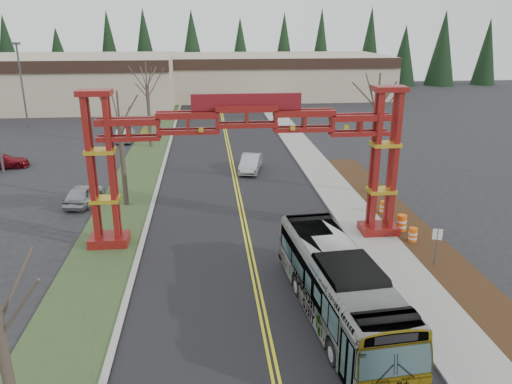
{
  "coord_description": "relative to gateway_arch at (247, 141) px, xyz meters",
  "views": [
    {
      "loc": [
        -2.2,
        -9.09,
        12.18
      ],
      "look_at": [
        0.27,
        15.44,
        3.83
      ],
      "focal_mm": 35.0,
      "sensor_mm": 36.0,
      "label": 1
    }
  ],
  "objects": [
    {
      "name": "road",
      "position": [
        -0.0,
        7.0,
        -5.97
      ],
      "size": [
        12.0,
        110.0,
        0.02
      ],
      "primitive_type": "cube",
      "color": "black",
      "rests_on": "ground"
    },
    {
      "name": "lane_line_left",
      "position": [
        -0.12,
        7.0,
        -5.96
      ],
      "size": [
        0.12,
        100.0,
        0.01
      ],
      "primitive_type": "cube",
      "color": "yellow",
      "rests_on": "road"
    },
    {
      "name": "lane_line_right",
      "position": [
        0.12,
        7.0,
        -5.96
      ],
      "size": [
        0.12,
        100.0,
        0.01
      ],
      "primitive_type": "cube",
      "color": "yellow",
      "rests_on": "road"
    },
    {
      "name": "curb_right",
      "position": [
        6.15,
        7.0,
        -5.91
      ],
      "size": [
        0.3,
        110.0,
        0.15
      ],
      "primitive_type": "cube",
      "color": "#A1A19C",
      "rests_on": "ground"
    },
    {
      "name": "sidewalk_right",
      "position": [
        7.6,
        7.0,
        -5.91
      ],
      "size": [
        2.6,
        110.0,
        0.14
      ],
      "primitive_type": "cube",
      "color": "gray",
      "rests_on": "ground"
    },
    {
      "name": "landscape_strip",
      "position": [
        10.2,
        -8.0,
        -5.92
      ],
      "size": [
        2.6,
        50.0,
        0.12
      ],
      "primitive_type": "cube",
      "color": "black",
      "rests_on": "ground"
    },
    {
      "name": "grass_median",
      "position": [
        -8.0,
        7.0,
        -5.94
      ],
      "size": [
        4.0,
        110.0,
        0.08
      ],
      "primitive_type": "cube",
      "color": "#314924",
      "rests_on": "ground"
    },
    {
      "name": "curb_left",
      "position": [
        -6.15,
        7.0,
        -5.91
      ],
      "size": [
        0.3,
        110.0,
        0.15
      ],
      "primitive_type": "cube",
      "color": "#A1A19C",
      "rests_on": "ground"
    },
    {
      "name": "gateway_arch",
      "position": [
        0.0,
        0.0,
        0.0
      ],
      "size": [
        18.2,
        1.6,
        8.9
      ],
      "color": "#600F0C",
      "rests_on": "ground"
    },
    {
      "name": "retail_building_west",
      "position": [
        -30.0,
        53.96,
        -2.22
      ],
      "size": [
        46.0,
        22.3,
        7.5
      ],
      "color": "tan",
      "rests_on": "ground"
    },
    {
      "name": "retail_building_east",
      "position": [
        10.0,
        61.95,
        -2.47
      ],
      "size": [
        38.0,
        20.3,
        7.0
      ],
      "color": "tan",
      "rests_on": "ground"
    },
    {
      "name": "conifer_treeline",
      "position": [
        0.25,
        74.0,
        0.5
      ],
      "size": [
        116.1,
        5.6,
        13.0
      ],
      "color": "black",
      "rests_on": "ground"
    },
    {
      "name": "transit_bus",
      "position": [
        3.18,
        -8.73,
        -4.42
      ],
      "size": [
        3.55,
        11.38,
        3.12
      ],
      "primitive_type": "imported",
      "rotation": [
        0.0,
        0.0,
        0.08
      ],
      "color": "#9D9EA4",
      "rests_on": "ground"
    },
    {
      "name": "silver_sedan",
      "position": [
        1.5,
        14.36,
        -5.26
      ],
      "size": [
        2.48,
        4.64,
        1.45
      ],
      "primitive_type": "imported",
      "rotation": [
        0.0,
        0.0,
        -0.23
      ],
      "color": "#A5A8AD",
      "rests_on": "ground"
    },
    {
      "name": "parked_car_near_a",
      "position": [
        -11.0,
        7.35,
        -5.25
      ],
      "size": [
        2.39,
        4.52,
        1.46
      ],
      "primitive_type": "imported",
      "rotation": [
        0.0,
        0.0,
        2.98
      ],
      "color": "#9E9FA5",
      "rests_on": "ground"
    },
    {
      "name": "parked_car_mid_a",
      "position": [
        -20.28,
        17.49,
        -5.35
      ],
      "size": [
        4.68,
        2.72,
        1.27
      ],
      "primitive_type": "imported",
      "rotation": [
        0.0,
        0.0,
        1.79
      ],
      "color": "maroon",
      "rests_on": "ground"
    },
    {
      "name": "parked_car_far_a",
      "position": [
        -11.0,
        27.18,
        -5.25
      ],
      "size": [
        1.58,
        4.44,
        1.46
      ],
      "primitive_type": "imported",
      "rotation": [
        0.0,
        0.0,
        3.15
      ],
      "color": "#AFB4B7",
      "rests_on": "ground"
    },
    {
      "name": "bare_tree_median_mid",
      "position": [
        -8.0,
        6.76,
        -0.29
      ],
      "size": [
        3.46,
        3.46,
        8.01
      ],
      "color": "#382D26",
      "rests_on": "ground"
    },
    {
      "name": "bare_tree_median_far",
      "position": [
        -8.0,
        24.37,
        0.26
      ],
      "size": [
        3.49,
        3.49,
        8.59
      ],
      "color": "#382D26",
      "rests_on": "ground"
    },
    {
      "name": "bare_tree_right_far",
      "position": [
        10.0,
        7.46,
        0.58
      ],
      "size": [
        3.49,
        3.49,
        8.91
      ],
      "color": "#382D26",
      "rests_on": "ground"
    },
    {
      "name": "light_pole_far",
      "position": [
        -24.11,
        36.27,
        -0.15
      ],
      "size": [
        0.87,
        0.44,
        10.09
      ],
      "color": "#3F3F44",
      "rests_on": "ground"
    },
    {
      "name": "street_sign",
      "position": [
        9.5,
        -4.5,
        -4.44
      ],
      "size": [
        0.47,
        0.2,
        2.15
      ],
      "color": "#3F3F44",
      "rests_on": "ground"
    },
    {
      "name": "barrel_south",
      "position": [
        9.56,
        -1.47,
        -5.51
      ],
      "size": [
        0.51,
        0.51,
        0.94
      ],
      "color": "#F05D0D",
      "rests_on": "ground"
    },
    {
      "name": "barrel_mid",
      "position": [
        9.51,
        0.17,
        -5.43
      ],
      "size": [
        0.6,
        0.6,
        1.11
      ],
      "color": "#F05D0D",
      "rests_on": "ground"
    },
    {
      "name": "barrel_north",
      "position": [
        9.42,
        3.11,
        -5.5
      ],
      "size": [
        0.52,
        0.52,
        0.96
      ],
      "color": "#F05D0D",
      "rests_on": "ground"
    }
  ]
}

